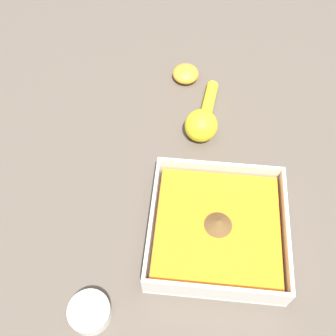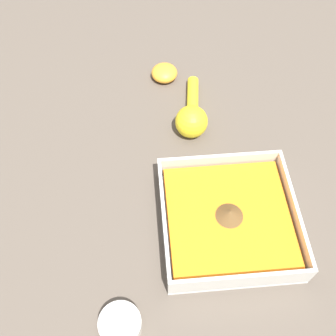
% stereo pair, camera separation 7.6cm
% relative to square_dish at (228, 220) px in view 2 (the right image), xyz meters
% --- Properties ---
extents(ground_plane, '(4.00, 4.00, 0.00)m').
position_rel_square_dish_xyz_m(ground_plane, '(0.03, -0.03, -0.02)').
color(ground_plane, brown).
extents(square_dish, '(0.24, 0.24, 0.06)m').
position_rel_square_dish_xyz_m(square_dish, '(0.00, 0.00, 0.00)').
color(square_dish, silver).
rests_on(square_dish, ground_plane).
extents(spice_bowl, '(0.07, 0.07, 0.03)m').
position_rel_square_dish_xyz_m(spice_bowl, '(0.16, -0.20, -0.01)').
color(spice_bowl, silver).
rests_on(spice_bowl, ground_plane).
extents(lemon_squeezer, '(0.18, 0.07, 0.07)m').
position_rel_square_dish_xyz_m(lemon_squeezer, '(-0.24, -0.04, 0.01)').
color(lemon_squeezer, yellow).
rests_on(lemon_squeezer, ground_plane).
extents(lemon_half, '(0.06, 0.06, 0.03)m').
position_rel_square_dish_xyz_m(lemon_half, '(-0.39, -0.08, -0.00)').
color(lemon_half, orange).
rests_on(lemon_half, ground_plane).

